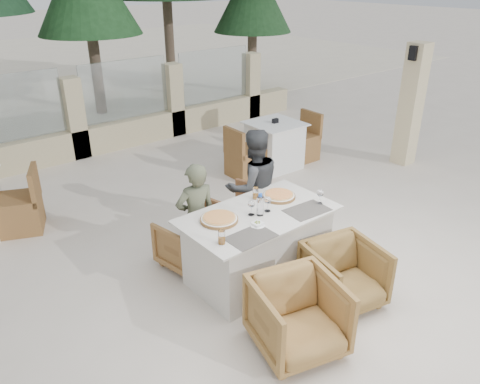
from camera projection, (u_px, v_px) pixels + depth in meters
ground at (259, 281)px, 5.00m from camera, size 80.00×80.00×0.00m
perimeter_wall_far at (74, 113)px, 8.00m from camera, size 10.00×0.34×1.60m
lantern_pillar at (411, 105)px, 7.67m from camera, size 0.34×0.34×2.00m
pine_far_right at (253, 3)px, 11.72m from camera, size 1.98×1.98×4.50m
dining_table at (258, 246)px, 4.92m from camera, size 1.60×0.90×0.77m
placemat_near_left at (251, 237)px, 4.33m from camera, size 0.45×0.30×0.00m
placemat_near_right at (307, 210)px, 4.81m from camera, size 0.47×0.33×0.00m
pizza_left at (219, 219)px, 4.60m from camera, size 0.40×0.40×0.05m
pizza_right at (279, 196)px, 5.07m from camera, size 0.44×0.44×0.05m
water_bottle at (260, 204)px, 4.67m from camera, size 0.08×0.08×0.24m
wine_glass_centre at (251, 207)px, 4.68m from camera, size 0.10×0.10×0.18m
wine_glass_near at (268, 203)px, 4.75m from camera, size 0.09×0.09×0.18m
wine_glass_corner at (320, 196)px, 4.91m from camera, size 0.10×0.10×0.18m
beer_glass_left at (222, 237)px, 4.20m from camera, size 0.08×0.08×0.13m
beer_glass_right at (256, 193)px, 5.03m from camera, size 0.08×0.08×0.13m
olive_dish at (258, 224)px, 4.52m from camera, size 0.14×0.14×0.04m
armchair_far_left at (190, 242)px, 5.17m from camera, size 0.70×0.72×0.56m
armchair_far_right at (242, 216)px, 5.64m from camera, size 0.83×0.84×0.64m
armchair_near_left at (298, 317)px, 3.99m from camera, size 0.89×0.90×0.67m
armchair_near_right at (344, 275)px, 4.57m from camera, size 0.81×0.83×0.63m
diner_left at (196, 218)px, 4.98m from camera, size 0.50×0.37×1.24m
diner_right at (253, 187)px, 5.48m from camera, size 0.80×0.69×1.41m
bg_table_b at (274, 145)px, 7.73m from camera, size 1.67×0.89×0.77m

